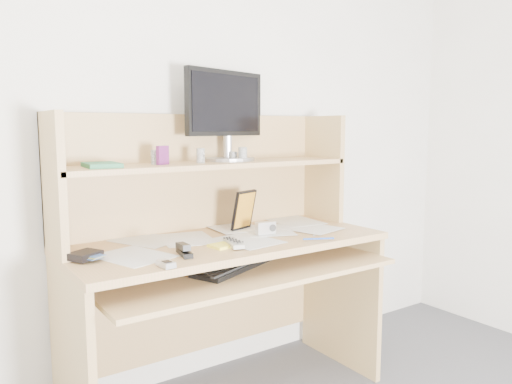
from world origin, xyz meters
TOP-DOWN VIEW (x-y plane):
  - back_wall at (0.00, 1.80)m, footprint 3.60×0.04m
  - desk at (0.00, 1.56)m, footprint 1.40×0.70m
  - paper_clutter at (0.00, 1.48)m, footprint 1.32×0.54m
  - keyboard at (-0.04, 1.37)m, footprint 0.43×0.29m
  - tv_remote at (-0.05, 1.35)m, footprint 0.09×0.17m
  - flip_phone at (-0.41, 1.22)m, footprint 0.05×0.08m
  - stapler at (-0.28, 1.33)m, footprint 0.06×0.14m
  - wallet at (-0.62, 1.47)m, footprint 0.13×0.13m
  - sticky_note_pad at (-0.10, 1.37)m, footprint 0.10×0.10m
  - digital_camera at (0.18, 1.45)m, footprint 0.10×0.05m
  - game_case at (0.16, 1.59)m, footprint 0.13×0.06m
  - blue_pen at (0.31, 1.23)m, footprint 0.13×0.07m
  - card_box at (-0.24, 1.61)m, footprint 0.06×0.04m
  - shelf_book at (-0.50, 1.62)m, footprint 0.14×0.19m
  - chip_stack_a at (-0.26, 1.64)m, footprint 0.06×0.06m
  - chip_stack_b at (0.15, 1.60)m, footprint 0.04×0.04m
  - chip_stack_c at (0.14, 1.65)m, footprint 0.04×0.04m
  - chip_stack_d at (-0.06, 1.61)m, footprint 0.04×0.04m
  - monitor at (0.13, 1.70)m, footprint 0.48×0.25m

SIDE VIEW (x-z plane):
  - keyboard at x=-0.04m, z-range 0.65..0.68m
  - desk at x=0.00m, z-range 0.04..1.34m
  - paper_clutter at x=0.00m, z-range 0.75..0.76m
  - sticky_note_pad at x=-0.10m, z-range 0.75..0.76m
  - blue_pen at x=0.31m, z-range 0.76..0.76m
  - tv_remote at x=-0.05m, z-range 0.76..0.77m
  - flip_phone at x=-0.41m, z-range 0.76..0.78m
  - wallet at x=-0.62m, z-range 0.76..0.78m
  - stapler at x=-0.28m, z-range 0.76..0.80m
  - digital_camera at x=0.18m, z-range 0.76..0.81m
  - game_case at x=0.16m, z-range 0.76..0.95m
  - shelf_book at x=-0.50m, z-range 1.08..1.10m
  - chip_stack_c at x=0.14m, z-range 1.08..1.12m
  - chip_stack_a at x=-0.26m, z-range 1.08..1.14m
  - chip_stack_d at x=-0.06m, z-range 1.08..1.15m
  - chip_stack_b at x=0.15m, z-range 1.08..1.15m
  - card_box at x=-0.24m, z-range 1.08..1.16m
  - back_wall at x=0.00m, z-range 0.00..2.50m
  - monitor at x=0.13m, z-range 1.10..1.52m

